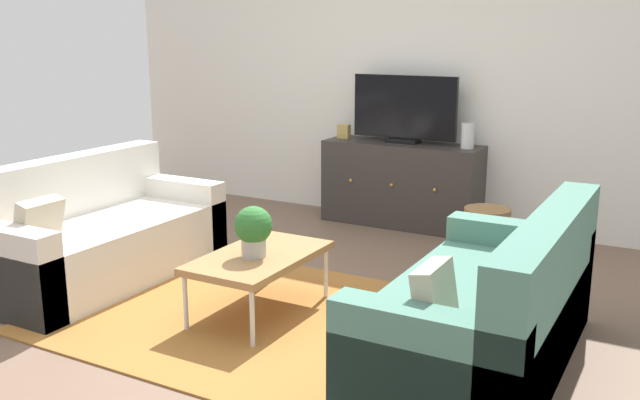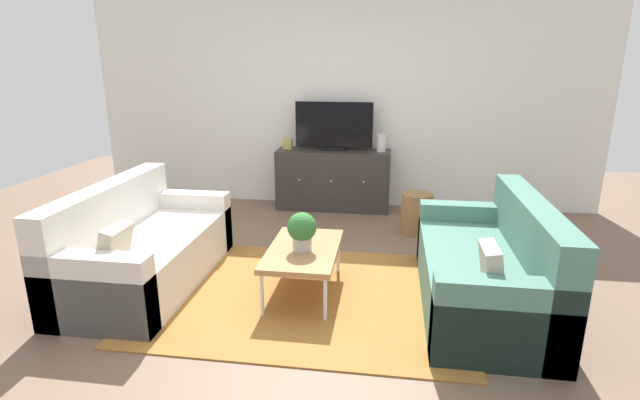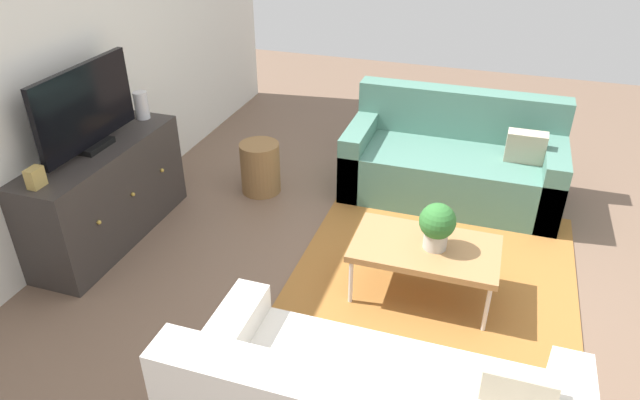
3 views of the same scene
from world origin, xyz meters
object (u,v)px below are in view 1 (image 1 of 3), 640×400
at_px(potted_plant, 253,229).
at_px(glass_vase, 468,136).
at_px(mantel_clock, 344,131).
at_px(wicker_basket, 486,238).
at_px(couch_right_side, 495,317).
at_px(flat_screen_tv, 404,110).
at_px(tv_console, 402,184).
at_px(coffee_table, 259,259).
at_px(couch_left_side, 93,239).

height_order(potted_plant, glass_vase, glass_vase).
relative_size(mantel_clock, wicker_basket, 0.29).
distance_m(couch_right_side, flat_screen_tv, 2.93).
bearing_deg(glass_vase, flat_screen_tv, 178.05).
bearing_deg(mantel_clock, tv_console, -0.00).
xyz_separation_m(coffee_table, flat_screen_tv, (-0.04, 2.38, 0.68)).
height_order(couch_left_side, mantel_clock, mantel_clock).
bearing_deg(wicker_basket, coffee_table, -121.59).
distance_m(coffee_table, mantel_clock, 2.49).
bearing_deg(flat_screen_tv, glass_vase, -1.95).
bearing_deg(wicker_basket, tv_console, 141.78).
relative_size(couch_right_side, wicker_basket, 3.92).
bearing_deg(flat_screen_tv, mantel_clock, -178.05).
xyz_separation_m(potted_plant, tv_console, (-0.04, 2.42, -0.19)).
distance_m(coffee_table, wicker_basket, 1.85).
bearing_deg(couch_right_side, flat_screen_tv, 122.19).
distance_m(potted_plant, glass_vase, 2.50).
bearing_deg(glass_vase, wicker_basket, -62.05).
relative_size(potted_plant, glass_vase, 1.45).
bearing_deg(tv_console, glass_vase, 0.00).
relative_size(potted_plant, tv_console, 0.22).
height_order(flat_screen_tv, glass_vase, flat_screen_tv).
distance_m(couch_right_side, potted_plant, 1.49).
relative_size(couch_right_side, mantel_clock, 13.55).
distance_m(couch_left_side, coffee_table, 1.41).
bearing_deg(flat_screen_tv, couch_left_side, -119.67).
xyz_separation_m(couch_left_side, mantel_clock, (0.78, 2.37, 0.53)).
relative_size(couch_right_side, tv_console, 1.25).
bearing_deg(couch_left_side, glass_vase, 50.59).
height_order(mantel_clock, wicker_basket, mantel_clock).
bearing_deg(coffee_table, wicker_basket, 58.41).
bearing_deg(flat_screen_tv, potted_plant, -88.96).
bearing_deg(wicker_basket, couch_right_side, -72.50).
distance_m(couch_left_side, wicker_basket, 2.85).
bearing_deg(potted_plant, mantel_clock, 104.64).
relative_size(flat_screen_tv, glass_vase, 4.44).
height_order(couch_left_side, tv_console, couch_left_side).
relative_size(coffee_table, wicker_basket, 2.07).
distance_m(couch_left_side, mantel_clock, 2.55).
bearing_deg(coffee_table, flat_screen_tv, 91.06).
distance_m(couch_right_side, wicker_basket, 1.66).
xyz_separation_m(potted_plant, flat_screen_tv, (-0.04, 2.44, 0.48)).
bearing_deg(glass_vase, coffee_table, -102.94).
height_order(potted_plant, tv_console, tv_console).
bearing_deg(mantel_clock, wicker_basket, -26.46).
bearing_deg(potted_plant, flat_screen_tv, 91.04).
xyz_separation_m(couch_left_side, wicker_basket, (2.37, 1.58, -0.06)).
bearing_deg(wicker_basket, flat_screen_tv, 141.08).
bearing_deg(couch_right_side, wicker_basket, 107.50).
xyz_separation_m(couch_right_side, flat_screen_tv, (-1.51, 2.39, 0.76)).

